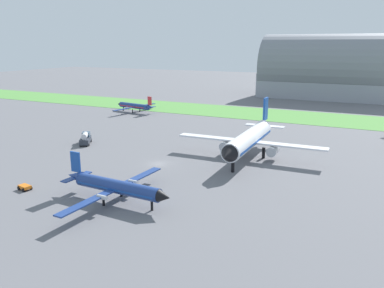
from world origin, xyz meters
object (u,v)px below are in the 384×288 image
(airplane_midfield_jet, at_px, (250,139))
(fuel_truck_near_gate, at_px, (85,138))
(airplane_taxiing_turboprop, at_px, (135,106))
(baggage_cart_midfield, at_px, (25,187))
(airplane_foreground_turboprop, at_px, (115,186))

(airplane_midfield_jet, height_order, fuel_truck_near_gate, airplane_midfield_jet)
(airplane_midfield_jet, bearing_deg, fuel_truck_near_gate, -82.85)
(airplane_taxiing_turboprop, height_order, baggage_cart_midfield, airplane_taxiing_turboprop)
(airplane_taxiing_turboprop, distance_m, airplane_foreground_turboprop, 93.35)
(airplane_taxiing_turboprop, height_order, fuel_truck_near_gate, airplane_taxiing_turboprop)
(airplane_foreground_turboprop, bearing_deg, fuel_truck_near_gate, 140.27)
(airplane_midfield_jet, relative_size, fuel_truck_near_gate, 5.39)
(airplane_foreground_turboprop, relative_size, baggage_cart_midfield, 9.78)
(airplane_taxiing_turboprop, xyz_separation_m, fuel_truck_near_gate, (17.12, -49.39, -0.96))
(airplane_foreground_turboprop, bearing_deg, airplane_taxiing_turboprop, 124.79)
(airplane_taxiing_turboprop, distance_m, baggage_cart_midfield, 87.51)
(airplane_foreground_turboprop, height_order, baggage_cart_midfield, airplane_foreground_turboprop)
(airplane_taxiing_turboprop, height_order, airplane_midfield_jet, airplane_midfield_jet)
(fuel_truck_near_gate, relative_size, baggage_cart_midfield, 2.53)
(airplane_midfield_jet, xyz_separation_m, airplane_foreground_turboprop, (-12.28, -36.51, -1.77))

